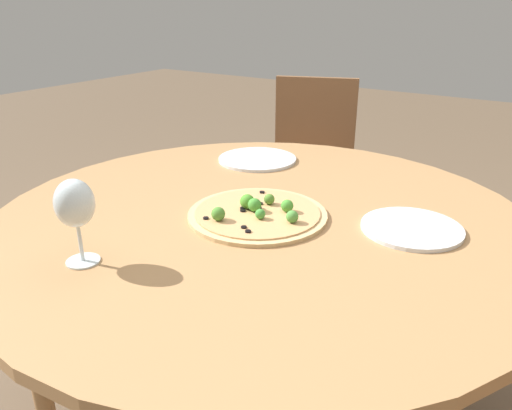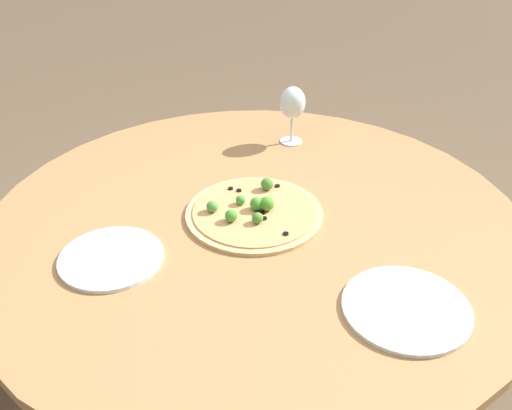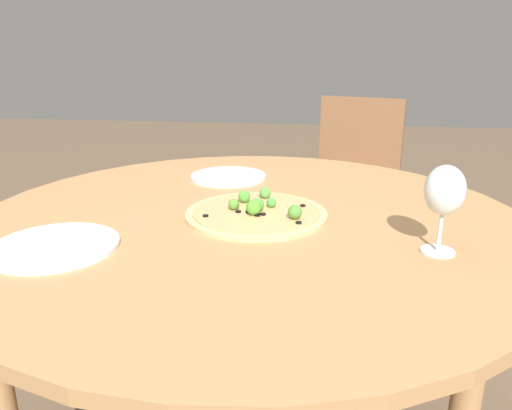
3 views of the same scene
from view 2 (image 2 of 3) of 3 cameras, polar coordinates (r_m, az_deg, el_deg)
ground_plane at (r=1.93m, az=-0.06°, el=-18.86°), size 12.00×12.00×0.00m
dining_table at (r=1.48m, az=-0.07°, el=-3.09°), size 1.38×1.38×0.70m
pizza at (r=1.46m, az=-0.06°, el=-0.65°), size 0.35×0.35×0.05m
wine_glass at (r=1.78m, az=3.67°, el=10.05°), size 0.08×0.08×0.18m
plate_near at (r=1.22m, az=14.78°, el=-9.94°), size 0.26×0.26×0.01m
plate_far at (r=1.35m, az=-14.29°, el=-5.14°), size 0.24×0.24×0.01m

